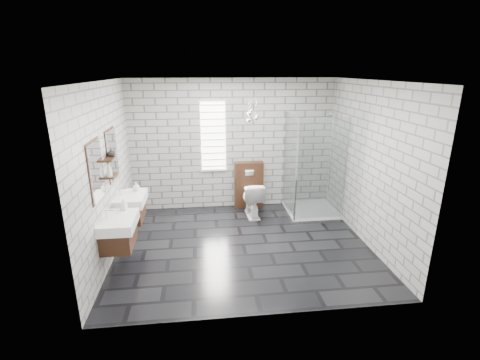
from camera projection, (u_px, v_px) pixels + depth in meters
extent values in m
cube|color=black|center=(243.00, 245.00, 5.94)|extent=(4.20, 3.60, 0.02)
cube|color=white|center=(244.00, 80.00, 5.11)|extent=(4.20, 3.60, 0.02)
cube|color=#A7A7A1|center=(233.00, 145.00, 7.24)|extent=(4.20, 0.02, 2.70)
cube|color=#A7A7A1|center=(264.00, 214.00, 3.82)|extent=(4.20, 0.02, 2.70)
cube|color=#A7A7A1|center=(106.00, 173.00, 5.30)|extent=(0.02, 3.60, 2.70)
cube|color=#A7A7A1|center=(369.00, 165.00, 5.76)|extent=(0.02, 3.60, 2.70)
cube|color=#3B2012|center=(119.00, 237.00, 5.03)|extent=(0.42, 0.62, 0.30)
cube|color=silver|center=(133.00, 234.00, 5.04)|extent=(0.02, 0.35, 0.01)
cube|color=white|center=(119.00, 222.00, 4.96)|extent=(0.47, 0.70, 0.15)
cylinder|color=silver|center=(107.00, 214.00, 4.90)|extent=(0.04, 0.04, 0.12)
cylinder|color=silver|center=(110.00, 211.00, 4.89)|extent=(0.10, 0.02, 0.02)
cube|color=white|center=(96.00, 171.00, 4.70)|extent=(0.03, 0.55, 0.80)
cube|color=#3B2012|center=(95.00, 171.00, 4.70)|extent=(0.01, 0.59, 0.84)
cube|color=#3B2012|center=(131.00, 211.00, 5.92)|extent=(0.42, 0.62, 0.30)
cube|color=silver|center=(142.00, 209.00, 5.93)|extent=(0.02, 0.35, 0.01)
cube|color=white|center=(131.00, 199.00, 5.85)|extent=(0.47, 0.70, 0.15)
cylinder|color=silver|center=(121.00, 192.00, 5.79)|extent=(0.04, 0.04, 0.12)
cylinder|color=silver|center=(123.00, 189.00, 5.78)|extent=(0.10, 0.02, 0.02)
cube|color=white|center=(112.00, 155.00, 5.59)|extent=(0.03, 0.55, 0.80)
cube|color=#3B2012|center=(112.00, 155.00, 5.59)|extent=(0.01, 0.59, 0.84)
cube|color=#3B2012|center=(111.00, 176.00, 5.27)|extent=(0.14, 0.30, 0.03)
cube|color=#3B2012|center=(109.00, 159.00, 5.19)|extent=(0.14, 0.30, 0.03)
cube|color=white|center=(213.00, 136.00, 7.11)|extent=(0.50, 0.02, 1.40)
cube|color=silver|center=(212.00, 100.00, 6.88)|extent=(0.56, 0.04, 0.04)
cube|color=silver|center=(214.00, 170.00, 7.32)|extent=(0.56, 0.04, 0.04)
cube|color=silver|center=(214.00, 166.00, 7.28)|extent=(0.48, 0.01, 0.02)
cube|color=silver|center=(214.00, 160.00, 7.24)|extent=(0.48, 0.01, 0.02)
cube|color=silver|center=(214.00, 153.00, 7.20)|extent=(0.48, 0.01, 0.02)
cube|color=silver|center=(213.00, 146.00, 7.16)|extent=(0.48, 0.01, 0.02)
cube|color=silver|center=(213.00, 140.00, 7.11)|extent=(0.48, 0.01, 0.02)
cube|color=silver|center=(213.00, 133.00, 7.07)|extent=(0.48, 0.01, 0.02)
cube|color=silver|center=(213.00, 126.00, 7.03)|extent=(0.48, 0.01, 0.02)
cube|color=silver|center=(213.00, 119.00, 6.98)|extent=(0.48, 0.01, 0.02)
cube|color=silver|center=(213.00, 112.00, 6.94)|extent=(0.48, 0.01, 0.03)
cube|color=silver|center=(212.00, 105.00, 6.90)|extent=(0.48, 0.01, 0.03)
cube|color=#3B2012|center=(249.00, 185.00, 7.43)|extent=(0.60, 0.20, 1.00)
cube|color=silver|center=(250.00, 173.00, 7.24)|extent=(0.18, 0.01, 0.12)
cube|color=white|center=(311.00, 210.00, 7.34)|extent=(1.00, 1.00, 0.06)
cube|color=silver|center=(322.00, 171.00, 6.57)|extent=(1.00, 0.01, 2.00)
cube|color=silver|center=(290.00, 165.00, 6.98)|extent=(0.01, 1.00, 2.00)
cube|color=silver|center=(297.00, 171.00, 6.51)|extent=(0.03, 0.03, 2.00)
cube|color=silver|center=(346.00, 170.00, 6.62)|extent=(0.03, 0.03, 2.00)
cylinder|color=silver|center=(331.00, 158.00, 7.25)|extent=(0.02, 0.02, 1.80)
cylinder|color=silver|center=(331.00, 113.00, 6.96)|extent=(0.14, 0.14, 0.02)
sphere|color=silver|center=(249.00, 113.00, 6.53)|extent=(0.09, 0.09, 0.09)
cylinder|color=silver|center=(250.00, 95.00, 6.43)|extent=(0.01, 0.01, 0.58)
sphere|color=silver|center=(256.00, 118.00, 6.67)|extent=(0.09, 0.09, 0.09)
cylinder|color=silver|center=(256.00, 97.00, 6.55)|extent=(0.01, 0.01, 0.69)
sphere|color=silver|center=(251.00, 111.00, 6.67)|extent=(0.09, 0.09, 0.09)
cylinder|color=silver|center=(251.00, 93.00, 6.57)|extent=(0.01, 0.01, 0.55)
sphere|color=silver|center=(249.00, 120.00, 6.68)|extent=(0.09, 0.09, 0.09)
cylinder|color=silver|center=(249.00, 98.00, 6.56)|extent=(0.01, 0.01, 0.73)
sphere|color=silver|center=(257.00, 116.00, 6.70)|extent=(0.09, 0.09, 0.09)
cylinder|color=silver|center=(257.00, 96.00, 6.59)|extent=(0.01, 0.01, 0.66)
imported|color=white|center=(252.00, 199.00, 7.03)|extent=(0.43, 0.72, 0.71)
imported|color=#B2B2B2|center=(124.00, 204.00, 5.17)|extent=(0.10, 0.11, 0.18)
imported|color=#B2B2B2|center=(136.00, 186.00, 6.01)|extent=(0.15, 0.15, 0.15)
imported|color=#B2B2B2|center=(109.00, 170.00, 5.13)|extent=(0.09, 0.09, 0.21)
imported|color=#B2B2B2|center=(111.00, 153.00, 5.27)|extent=(0.13, 0.13, 0.12)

